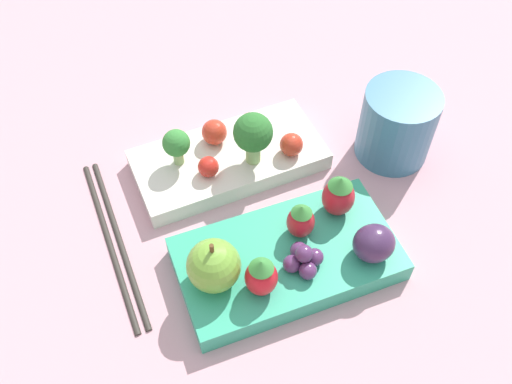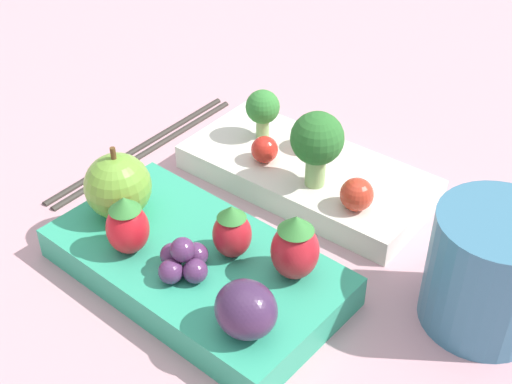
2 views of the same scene
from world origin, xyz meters
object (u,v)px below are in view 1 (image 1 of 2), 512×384
object	(u,v)px
bento_box_savoury	(229,159)
broccoli_floret_0	(253,134)
cherry_tomato_1	(291,145)
strawberry_1	(261,276)
plum	(374,243)
drinking_cup	(397,125)
apple	(214,266)
strawberry_2	(339,195)
cherry_tomato_0	(208,167)
cherry_tomato_2	(214,132)
grape_cluster	(303,259)
bento_box_fruit	(287,259)
broccoli_floret_1	(176,144)
chopsticks_pair	(114,240)
strawberry_0	(301,220)

from	to	relation	value
bento_box_savoury	broccoli_floret_0	world-z (taller)	broccoli_floret_0
cherry_tomato_1	strawberry_1	distance (m)	0.17
bento_box_savoury	plum	world-z (taller)	plum
drinking_cup	apple	bearing A→B (deg)	-154.86
broccoli_floret_0	strawberry_2	xyz separation A→B (m)	(0.06, -0.09, -0.01)
cherry_tomato_0	cherry_tomato_2	size ratio (longest dim) A/B	0.80
cherry_tomato_1	drinking_cup	xyz separation A→B (m)	(0.11, -0.01, 0.01)
bento_box_savoury	cherry_tomato_1	bearing A→B (deg)	-17.75
cherry_tomato_0	grape_cluster	size ratio (longest dim) A/B	0.56
cherry_tomato_0	broccoli_floret_0	bearing A→B (deg)	4.21
bento_box_savoury	broccoli_floret_0	distance (m)	0.06
bento_box_fruit	plum	world-z (taller)	plum
cherry_tomato_0	strawberry_2	world-z (taller)	strawberry_2
bento_box_savoury	cherry_tomato_2	distance (m)	0.03
broccoli_floret_1	plum	distance (m)	0.22
broccoli_floret_1	cherry_tomato_1	distance (m)	0.12
cherry_tomato_0	strawberry_2	bearing A→B (deg)	-39.21
broccoli_floret_1	cherry_tomato_2	distance (m)	0.05
bento_box_savoury	drinking_cup	bearing A→B (deg)	-11.22
cherry_tomato_0	strawberry_1	size ratio (longest dim) A/B	0.49
strawberry_2	chopsticks_pair	world-z (taller)	strawberry_2
cherry_tomato_2	strawberry_2	xyz separation A→B (m)	(0.09, -0.13, 0.01)
apple	grape_cluster	world-z (taller)	apple
broccoli_floret_0	cherry_tomato_2	xyz separation A→B (m)	(-0.03, 0.04, -0.03)
cherry_tomato_1	plum	xyz separation A→B (m)	(0.03, -0.14, 0.01)
strawberry_0	strawberry_1	bearing A→B (deg)	-140.18
broccoli_floret_1	cherry_tomato_0	xyz separation A→B (m)	(0.03, -0.03, -0.02)
bento_box_fruit	strawberry_1	world-z (taller)	strawberry_1
cherry_tomato_1	cherry_tomato_2	bearing A→B (deg)	149.99
apple	chopsticks_pair	size ratio (longest dim) A/B	0.27
strawberry_2	plum	world-z (taller)	strawberry_2
bento_box_fruit	strawberry_0	distance (m)	0.04
bento_box_savoury	apple	xyz separation A→B (m)	(-0.06, -0.14, 0.04)
broccoli_floret_0	chopsticks_pair	world-z (taller)	broccoli_floret_0
strawberry_1	broccoli_floret_1	bearing A→B (deg)	101.29
strawberry_0	plum	distance (m)	0.07
plum	broccoli_floret_1	bearing A→B (deg)	130.18
cherry_tomato_0	cherry_tomato_2	bearing A→B (deg)	66.49
grape_cluster	chopsticks_pair	world-z (taller)	grape_cluster
cherry_tomato_0	strawberry_2	distance (m)	0.14
broccoli_floret_1	strawberry_2	world-z (taller)	strawberry_2
broccoli_floret_1	strawberry_1	size ratio (longest dim) A/B	0.97
broccoli_floret_1	cherry_tomato_2	xyz separation A→B (m)	(0.04, 0.02, -0.01)
grape_cluster	chopsticks_pair	xyz separation A→B (m)	(-0.16, 0.10, -0.03)
strawberry_2	bento_box_fruit	bearing A→B (deg)	-153.53
broccoli_floret_0	cherry_tomato_1	world-z (taller)	broccoli_floret_0
bento_box_savoury	strawberry_0	world-z (taller)	strawberry_0
bento_box_fruit	cherry_tomato_2	bearing A→B (deg)	98.93
bento_box_fruit	chopsticks_pair	bearing A→B (deg)	152.51
bento_box_fruit	broccoli_floret_0	bearing A→B (deg)	87.23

